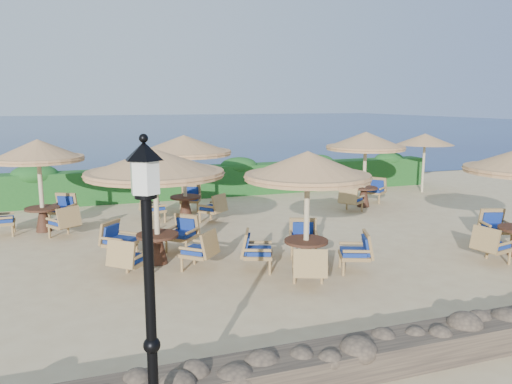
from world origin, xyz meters
name	(u,v)px	position (x,y,z in m)	size (l,w,h in m)	color
ground	(302,242)	(0.00, 0.00, 0.00)	(120.00, 120.00, 0.00)	#D1B684
sea	(117,125)	(0.00, 70.00, 0.00)	(160.00, 160.00, 0.00)	#0B1B49
hedge	(227,180)	(0.00, 7.20, 0.60)	(18.00, 0.90, 1.20)	#174719
stone_wall	(473,337)	(0.00, -6.20, 0.22)	(15.00, 0.65, 0.44)	brown
lamp_post	(151,313)	(-4.80, -6.80, 1.55)	(0.44, 0.44, 3.31)	black
extra_parasol	(425,139)	(7.80, 5.20, 2.17)	(2.30, 2.30, 2.41)	beige
cafe_set_0	(155,182)	(-3.86, -0.53, 1.90)	(3.13, 3.13, 2.65)	beige
cafe_set_1	(307,190)	(-0.85, -2.11, 1.81)	(2.86, 2.86, 2.65)	beige
cafe_set_3	(39,168)	(-6.54, 3.46, 1.83)	(2.66, 2.77, 2.65)	beige
cafe_set_4	(184,157)	(-2.35, 3.80, 1.95)	(3.00, 3.00, 2.65)	beige
cafe_set_5	(365,150)	(3.96, 3.44, 2.00)	(2.76, 2.76, 2.65)	beige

